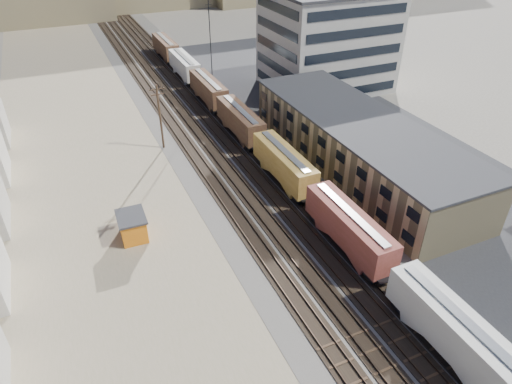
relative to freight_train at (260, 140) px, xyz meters
name	(u,v)px	position (x,y,z in m)	size (l,w,h in m)	color
ground	(376,327)	(-3.80, -33.27, -2.79)	(300.00, 300.00, 0.00)	#6B6356
ballast_bed	(200,119)	(-3.80, 16.73, -2.76)	(18.00, 200.00, 0.06)	#4C4742
dirt_yard	(88,169)	(-23.80, 6.73, -2.78)	(24.00, 180.00, 0.03)	#84795A
asphalt_lot	(356,130)	(18.20, 1.73, -2.77)	(26.00, 120.00, 0.04)	#232326
rail_tracks	(197,119)	(-4.35, 16.73, -2.68)	(11.40, 200.00, 0.24)	black
freight_train	(260,140)	(0.00, 0.00, 0.00)	(3.00, 119.74, 4.46)	black
warehouse	(358,144)	(11.18, -8.27, 0.86)	(12.40, 40.40, 7.25)	tan
office_tower	(327,40)	(24.15, 21.68, 6.47)	(22.60, 18.60, 18.45)	#9E998E
utility_pole_north	(160,116)	(-12.30, 8.73, 2.50)	(2.20, 0.32, 10.00)	#382619
radio_mast	(211,47)	(2.20, 26.73, 6.33)	(1.20, 0.16, 18.00)	black
maintenance_shed	(133,226)	(-20.95, -11.32, -1.30)	(3.22, 4.10, 2.93)	orange
parked_car_blue	(358,113)	(21.77, 6.25, -2.11)	(2.26, 4.90, 1.36)	navy
parked_car_far	(329,90)	(22.95, 17.64, -2.07)	(1.71, 4.26, 1.45)	silver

